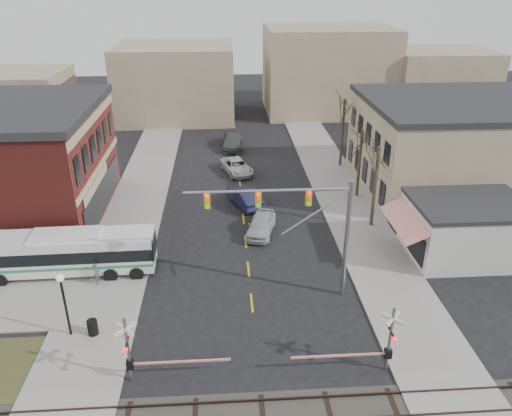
{
  "coord_description": "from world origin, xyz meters",
  "views": [
    {
      "loc": [
        -1.47,
        -24.03,
        19.11
      ],
      "look_at": [
        0.72,
        8.71,
        3.5
      ],
      "focal_mm": 35.0,
      "sensor_mm": 36.0,
      "label": 1
    }
  ],
  "objects_px": {
    "street_lamp": "(63,292)",
    "car_b": "(245,197)",
    "traffic_signal_mast": "(304,217)",
    "pedestrian_near": "(97,274)",
    "car_d": "(232,141)",
    "pedestrian_far": "(91,257)",
    "rr_crossing_west": "(137,350)",
    "trash_bin": "(93,327)",
    "car_a": "(261,224)",
    "transit_bus": "(69,252)",
    "car_c": "(237,167)",
    "rr_crossing_east": "(382,341)"
  },
  "relations": [
    {
      "from": "trash_bin",
      "to": "rr_crossing_west",
      "type": "bearing_deg",
      "value": -49.31
    },
    {
      "from": "trash_bin",
      "to": "car_a",
      "type": "height_order",
      "value": "car_a"
    },
    {
      "from": "rr_crossing_east",
      "to": "car_b",
      "type": "bearing_deg",
      "value": 106.15
    },
    {
      "from": "traffic_signal_mast",
      "to": "rr_crossing_west",
      "type": "distance_m",
      "value": 12.15
    },
    {
      "from": "rr_crossing_west",
      "to": "pedestrian_near",
      "type": "xyz_separation_m",
      "value": [
        -4.08,
        8.96,
        -1.08
      ]
    },
    {
      "from": "rr_crossing_west",
      "to": "car_b",
      "type": "relative_size",
      "value": 1.13
    },
    {
      "from": "transit_bus",
      "to": "traffic_signal_mast",
      "type": "relative_size",
      "value": 1.17
    },
    {
      "from": "trash_bin",
      "to": "car_b",
      "type": "bearing_deg",
      "value": 60.9
    },
    {
      "from": "street_lamp",
      "to": "car_a",
      "type": "height_order",
      "value": "street_lamp"
    },
    {
      "from": "rr_crossing_west",
      "to": "car_d",
      "type": "xyz_separation_m",
      "value": [
        5.65,
        37.22,
        -1.14
      ]
    },
    {
      "from": "transit_bus",
      "to": "car_b",
      "type": "xyz_separation_m",
      "value": [
        12.56,
        10.39,
        -0.88
      ]
    },
    {
      "from": "car_d",
      "to": "pedestrian_far",
      "type": "bearing_deg",
      "value": -111.19
    },
    {
      "from": "street_lamp",
      "to": "car_d",
      "type": "distance_m",
      "value": 35.02
    },
    {
      "from": "car_c",
      "to": "pedestrian_far",
      "type": "xyz_separation_m",
      "value": [
        -10.85,
        -17.86,
        0.23
      ]
    },
    {
      "from": "street_lamp",
      "to": "car_b",
      "type": "relative_size",
      "value": 0.82
    },
    {
      "from": "traffic_signal_mast",
      "to": "rr_crossing_west",
      "type": "relative_size",
      "value": 1.79
    },
    {
      "from": "trash_bin",
      "to": "car_b",
      "type": "xyz_separation_m",
      "value": [
        9.57,
        17.19,
        0.23
      ]
    },
    {
      "from": "car_a",
      "to": "car_b",
      "type": "bearing_deg",
      "value": 116.22
    },
    {
      "from": "car_b",
      "to": "car_a",
      "type": "bearing_deg",
      "value": 79.69
    },
    {
      "from": "traffic_signal_mast",
      "to": "pedestrian_far",
      "type": "height_order",
      "value": "traffic_signal_mast"
    },
    {
      "from": "car_c",
      "to": "street_lamp",
      "type": "bearing_deg",
      "value": -130.95
    },
    {
      "from": "traffic_signal_mast",
      "to": "car_d",
      "type": "relative_size",
      "value": 1.76
    },
    {
      "from": "trash_bin",
      "to": "car_c",
      "type": "distance_m",
      "value": 26.83
    },
    {
      "from": "traffic_signal_mast",
      "to": "pedestrian_far",
      "type": "bearing_deg",
      "value": 163.33
    },
    {
      "from": "traffic_signal_mast",
      "to": "car_b",
      "type": "height_order",
      "value": "traffic_signal_mast"
    },
    {
      "from": "rr_crossing_east",
      "to": "traffic_signal_mast",
      "type": "bearing_deg",
      "value": 114.36
    },
    {
      "from": "car_b",
      "to": "car_d",
      "type": "xyz_separation_m",
      "value": [
        -0.72,
        16.3,
        0.01
      ]
    },
    {
      "from": "street_lamp",
      "to": "pedestrian_near",
      "type": "relative_size",
      "value": 2.63
    },
    {
      "from": "traffic_signal_mast",
      "to": "street_lamp",
      "type": "xyz_separation_m",
      "value": [
        -13.82,
        -3.06,
        -2.7
      ]
    },
    {
      "from": "car_b",
      "to": "car_d",
      "type": "distance_m",
      "value": 16.32
    },
    {
      "from": "car_b",
      "to": "pedestrian_near",
      "type": "distance_m",
      "value": 15.87
    },
    {
      "from": "traffic_signal_mast",
      "to": "car_c",
      "type": "height_order",
      "value": "traffic_signal_mast"
    },
    {
      "from": "traffic_signal_mast",
      "to": "pedestrian_near",
      "type": "height_order",
      "value": "traffic_signal_mast"
    },
    {
      "from": "car_d",
      "to": "pedestrian_far",
      "type": "height_order",
      "value": "pedestrian_far"
    },
    {
      "from": "street_lamp",
      "to": "pedestrian_far",
      "type": "relative_size",
      "value": 2.52
    },
    {
      "from": "car_a",
      "to": "pedestrian_near",
      "type": "xyz_separation_m",
      "value": [
        -11.51,
        -6.58,
        0.1
      ]
    },
    {
      "from": "street_lamp",
      "to": "pedestrian_far",
      "type": "height_order",
      "value": "street_lamp"
    },
    {
      "from": "rr_crossing_west",
      "to": "street_lamp",
      "type": "distance_m",
      "value": 5.98
    },
    {
      "from": "pedestrian_far",
      "to": "traffic_signal_mast",
      "type": "bearing_deg",
      "value": -70.32
    },
    {
      "from": "car_d",
      "to": "trash_bin",
      "type": "bearing_deg",
      "value": -103.89
    },
    {
      "from": "rr_crossing_west",
      "to": "car_a",
      "type": "xyz_separation_m",
      "value": [
        7.43,
        15.54,
        -1.17
      ]
    },
    {
      "from": "car_b",
      "to": "car_c",
      "type": "relative_size",
      "value": 0.98
    },
    {
      "from": "car_c",
      "to": "pedestrian_far",
      "type": "height_order",
      "value": "pedestrian_far"
    },
    {
      "from": "transit_bus",
      "to": "car_c",
      "type": "bearing_deg",
      "value": 56.74
    },
    {
      "from": "traffic_signal_mast",
      "to": "car_d",
      "type": "height_order",
      "value": "traffic_signal_mast"
    },
    {
      "from": "traffic_signal_mast",
      "to": "rr_crossing_west",
      "type": "height_order",
      "value": "traffic_signal_mast"
    },
    {
      "from": "car_b",
      "to": "car_c",
      "type": "xyz_separation_m",
      "value": [
        -0.47,
        8.05,
        -0.12
      ]
    },
    {
      "from": "rr_crossing_east",
      "to": "pedestrian_far",
      "type": "relative_size",
      "value": 3.48
    },
    {
      "from": "rr_crossing_east",
      "to": "car_b",
      "type": "xyz_separation_m",
      "value": [
        -6.09,
        21.02,
        -1.15
      ]
    },
    {
      "from": "rr_crossing_east",
      "to": "pedestrian_far",
      "type": "height_order",
      "value": "rr_crossing_east"
    }
  ]
}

